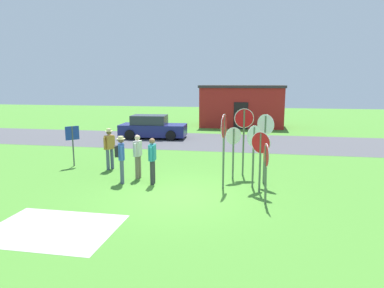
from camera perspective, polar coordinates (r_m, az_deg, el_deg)
ground_plane at (r=11.45m, az=-2.29°, el=-8.48°), size 80.00×80.00×0.00m
street_asphalt at (r=21.61m, az=3.88°, el=0.43°), size 60.00×6.40×0.01m
concrete_path at (r=9.67m, az=-21.96°, el=-12.83°), size 3.20×2.40×0.01m
building_background at (r=29.20m, az=8.23°, el=6.25°), size 6.82×3.88×3.39m
parked_car_on_street at (r=23.00m, az=-6.55°, el=2.70°), size 4.41×2.23×1.51m
stop_sign_low_front at (r=12.67m, az=11.96°, el=1.17°), size 0.58×0.46×2.54m
stop_sign_leaning_right at (r=11.81m, az=5.27°, el=1.10°), size 0.13×0.84×2.60m
stop_sign_tallest at (r=12.14m, az=10.10°, el=-0.27°), size 0.47×0.56×2.20m
stop_sign_rear_left at (r=11.61m, az=11.21°, el=-1.22°), size 0.62×0.43×2.07m
stop_sign_rear_right at (r=13.66m, az=8.53°, el=2.30°), size 0.75×0.15×2.65m
stop_sign_far_back at (r=13.12m, az=6.83°, el=-0.09°), size 0.57×0.35×1.99m
stop_sign_leaning_left at (r=10.59m, az=12.08°, el=-3.13°), size 0.17×0.71×1.87m
person_in_blue at (r=12.85m, az=-11.64°, el=-1.94°), size 0.44×0.53×1.74m
person_with_sunhat at (r=12.54m, az=-6.54°, el=-2.36°), size 0.25×0.57×1.69m
person_in_teal at (r=14.95m, az=-13.44°, el=-0.41°), size 0.36×0.51×1.74m
person_near_signs at (r=13.36m, az=-8.92°, el=-1.64°), size 0.24×0.57×1.69m
info_panel_leftmost at (r=15.98m, az=-19.07°, el=0.84°), size 0.42×0.46×1.77m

